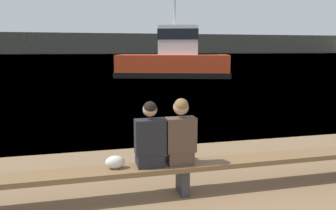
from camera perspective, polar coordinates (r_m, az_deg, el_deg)
water_surface at (r=126.82m, az=-13.29°, el=8.57°), size 240.00×240.00×0.00m
far_shoreline at (r=147.55m, az=-13.42°, el=10.36°), size 600.00×12.00×8.56m
bench_main at (r=4.92m, az=2.56°, el=-10.91°), size 8.72×0.41×0.46m
person_left at (r=4.66m, az=-3.17°, el=-5.84°), size 0.43×0.36×0.95m
person_right at (r=4.75m, az=2.17°, el=-5.20°), size 0.43×0.37×0.98m
shopping_bag at (r=4.73m, az=-9.20°, el=-9.79°), size 0.27×0.16×0.18m
tugboat_red at (r=25.06m, az=1.06°, el=7.68°), size 9.10×5.75×7.23m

